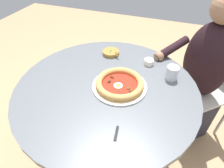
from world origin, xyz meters
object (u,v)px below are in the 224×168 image
at_px(water_glass, 172,73).
at_px(olive_pan, 111,52).
at_px(cafe_chair_diner, 211,79).
at_px(steak_knife, 115,140).
at_px(diner_person, 196,84).
at_px(pizza_on_plate, 120,84).
at_px(dining_table, 107,102).
at_px(ramekin_capers, 149,62).

bearing_deg(water_glass, olive_pan, 72.30).
bearing_deg(cafe_chair_diner, water_glass, 141.46).
bearing_deg(steak_knife, cafe_chair_diner, -28.76).
distance_m(water_glass, diner_person, 0.46).
bearing_deg(steak_knife, water_glass, -19.40).
height_order(pizza_on_plate, cafe_chair_diner, cafe_chair_diner).
relative_size(steak_knife, olive_pan, 1.50).
distance_m(steak_knife, diner_person, 0.93).
relative_size(pizza_on_plate, steak_knife, 1.55).
distance_m(dining_table, olive_pan, 0.37).
bearing_deg(dining_table, diner_person, -47.93).
height_order(dining_table, diner_person, diner_person).
height_order(water_glass, steak_knife, water_glass).
bearing_deg(water_glass, diner_person, -34.58).
xyz_separation_m(water_glass, cafe_chair_diner, (0.40, -0.32, -0.26)).
height_order(pizza_on_plate, diner_person, diner_person).
height_order(steak_knife, cafe_chair_diner, cafe_chair_diner).
height_order(steak_knife, olive_pan, olive_pan).
relative_size(pizza_on_plate, water_glass, 3.68).
xyz_separation_m(water_glass, steak_knife, (-0.50, 0.18, -0.03)).
relative_size(water_glass, steak_knife, 0.42).
bearing_deg(ramekin_capers, diner_person, -61.07).
xyz_separation_m(dining_table, ramekin_capers, (0.29, -0.18, 0.15)).
distance_m(dining_table, diner_person, 0.74).
xyz_separation_m(olive_pan, diner_person, (0.17, -0.64, -0.25)).
xyz_separation_m(dining_table, diner_person, (0.49, -0.55, -0.10)).
distance_m(pizza_on_plate, cafe_chair_diner, 0.85).
distance_m(pizza_on_plate, water_glass, 0.31).
bearing_deg(olive_pan, diner_person, -75.24).
distance_m(dining_table, pizza_on_plate, 0.17).
bearing_deg(olive_pan, dining_table, -164.54).
bearing_deg(pizza_on_plate, diner_person, -44.88).
xyz_separation_m(diner_person, cafe_chair_diner, (0.10, -0.11, 0.01)).
height_order(water_glass, ramekin_capers, water_glass).
bearing_deg(ramekin_capers, cafe_chair_diner, -57.86).
xyz_separation_m(pizza_on_plate, water_glass, (0.17, -0.26, 0.02)).
xyz_separation_m(ramekin_capers, diner_person, (0.20, -0.36, -0.26)).
bearing_deg(olive_pan, ramekin_capers, -96.64).
distance_m(diner_person, cafe_chair_diner, 0.15).
distance_m(pizza_on_plate, ramekin_capers, 0.30).
relative_size(dining_table, water_glass, 12.42).
relative_size(pizza_on_plate, olive_pan, 2.33).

